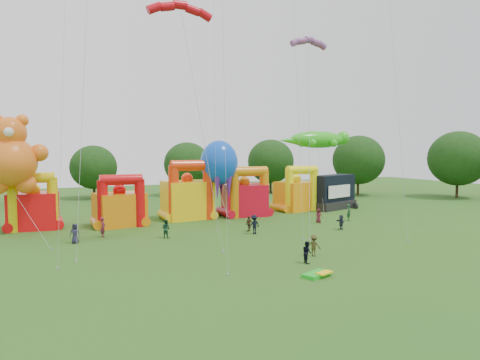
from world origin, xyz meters
name	(u,v)px	position (x,y,z in m)	size (l,w,h in m)	color
ground	(336,292)	(0.00, 0.00, 0.00)	(160.00, 160.00, 0.00)	#365A19
tree_ring	(315,185)	(-1.14, 0.60, 6.26)	(119.97, 122.03, 12.07)	#352314
bouncy_castle_0	(34,207)	(-16.52, 29.16, 2.28)	(5.10, 4.29, 5.96)	red
bouncy_castle_1	(120,206)	(-8.06, 27.29, 2.16)	(5.59, 4.82, 5.67)	orange
bouncy_castle_2	(188,197)	(0.10, 28.91, 2.67)	(5.69, 4.71, 7.06)	yellow
bouncy_castle_3	(245,197)	(7.39, 28.38, 2.36)	(5.85, 5.02, 6.21)	red
bouncy_castle_4	(297,193)	(15.78, 29.71, 2.34)	(5.79, 5.07, 6.14)	orange
stage_trailer	(333,192)	(21.29, 28.99, 2.30)	(7.77, 4.95, 4.79)	black
teddy_bear_kite	(19,184)	(-17.52, 24.76, 5.09)	(6.70, 10.85, 11.78)	orange
gecko_kite	(320,164)	(19.37, 29.66, 6.30)	(11.77, 7.52, 11.05)	green
octopus_kite	(219,169)	(3.70, 27.78, 5.97)	(4.50, 6.63, 9.49)	blue
parafoil_kites	(236,119)	(0.70, 16.08, 11.09)	(26.76, 9.08, 26.81)	red
diamond_kites	(241,66)	(0.80, 15.08, 15.67)	(31.58, 20.76, 36.28)	red
folded_kite_bundle	(317,274)	(0.83, 3.07, 0.14)	(2.22, 1.64, 0.31)	green
spectator_0	(75,233)	(-13.04, 20.13, 0.88)	(0.86, 0.56, 1.77)	#232238
spectator_1	(103,227)	(-10.46, 21.93, 0.95)	(0.69, 0.45, 1.90)	maroon
spectator_2	(166,229)	(-5.13, 19.11, 0.88)	(0.85, 0.67, 1.76)	#1A432D
spectator_3	(254,224)	(3.23, 17.36, 0.95)	(1.22, 0.70, 1.89)	black
spectator_4	(249,224)	(3.37, 18.85, 0.79)	(0.93, 0.39, 1.58)	#48311C
spectator_5	(341,222)	(12.46, 15.77, 0.78)	(1.44, 0.46, 1.55)	#252A3E
spectator_6	(319,216)	(12.74, 20.16, 0.80)	(0.78, 0.51, 1.60)	#511721
spectator_7	(349,212)	(16.83, 19.99, 0.97)	(0.71, 0.46, 1.93)	#1B4426
spectator_8	(307,252)	(2.01, 6.12, 0.81)	(0.78, 0.61, 1.61)	black
spectator_9	(314,246)	(3.62, 7.63, 0.83)	(1.08, 0.62, 1.67)	#3D3618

